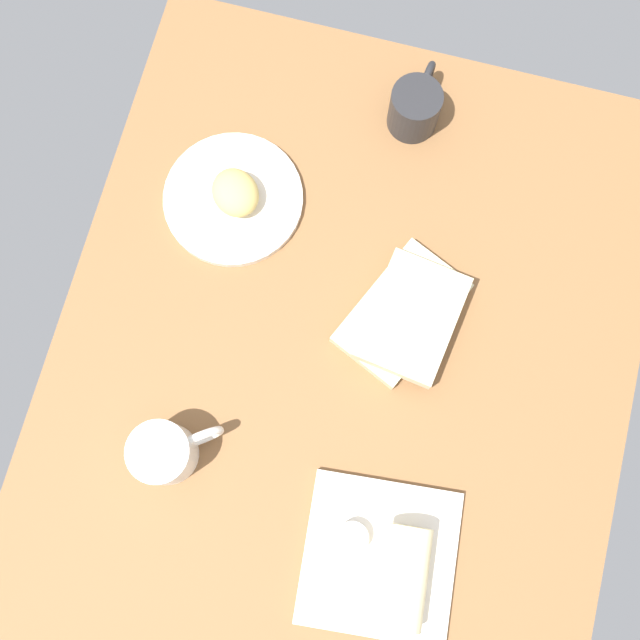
% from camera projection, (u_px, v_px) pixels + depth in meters
% --- Properties ---
extents(dining_table, '(1.10, 0.90, 0.04)m').
position_uv_depth(dining_table, '(343.00, 358.00, 1.23)').
color(dining_table, brown).
rests_on(dining_table, ground).
extents(round_plate, '(0.23, 0.23, 0.01)m').
position_uv_depth(round_plate, '(233.00, 199.00, 1.26)').
color(round_plate, silver).
rests_on(round_plate, dining_table).
extents(scone_pastry, '(0.11, 0.11, 0.05)m').
position_uv_depth(scone_pastry, '(235.00, 193.00, 1.22)').
color(scone_pastry, tan).
rests_on(scone_pastry, round_plate).
extents(square_plate, '(0.24, 0.24, 0.02)m').
position_uv_depth(square_plate, '(379.00, 557.00, 1.14)').
color(square_plate, silver).
rests_on(square_plate, dining_table).
extents(sauce_cup, '(0.05, 0.05, 0.02)m').
position_uv_depth(sauce_cup, '(352.00, 538.00, 1.12)').
color(sauce_cup, silver).
rests_on(sauce_cup, square_plate).
extents(breakfast_wrap, '(0.15, 0.08, 0.07)m').
position_uv_depth(breakfast_wrap, '(404.00, 577.00, 1.09)').
color(breakfast_wrap, beige).
rests_on(breakfast_wrap, square_plate).
extents(book_stack, '(0.24, 0.20, 0.06)m').
position_uv_depth(book_stack, '(407.00, 315.00, 1.19)').
color(book_stack, beige).
rests_on(book_stack, dining_table).
extents(coffee_mug, '(0.13, 0.08, 0.09)m').
position_uv_depth(coffee_mug, '(415.00, 107.00, 1.25)').
color(coffee_mug, '#262628').
rests_on(coffee_mug, dining_table).
extents(second_mug, '(0.11, 0.13, 0.09)m').
position_uv_depth(second_mug, '(166.00, 452.00, 1.13)').
color(second_mug, white).
rests_on(second_mug, dining_table).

